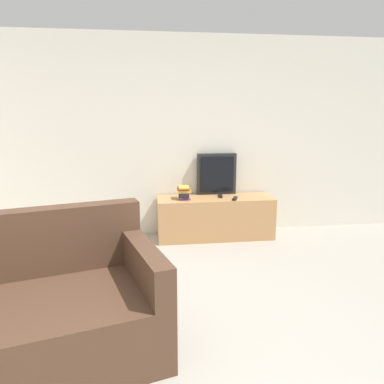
% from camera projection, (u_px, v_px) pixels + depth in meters
% --- Properties ---
extents(wall_back, '(9.00, 0.06, 2.60)m').
position_uv_depth(wall_back, '(161.00, 137.00, 4.91)').
color(wall_back, silver).
rests_on(wall_back, ground_plane).
extents(tv_stand, '(1.50, 0.51, 0.54)m').
position_uv_depth(tv_stand, '(215.00, 217.00, 4.92)').
color(tv_stand, tan).
rests_on(tv_stand, ground_plane).
extents(television, '(0.52, 0.09, 0.55)m').
position_uv_depth(television, '(217.00, 174.00, 5.02)').
color(television, black).
rests_on(television, tv_stand).
extents(couch, '(1.98, 1.41, 0.94)m').
position_uv_depth(couch, '(20.00, 318.00, 2.43)').
color(couch, '#4C3323').
rests_on(couch, ground_plane).
extents(book_stack, '(0.17, 0.21, 0.16)m').
position_uv_depth(book_stack, '(184.00, 192.00, 4.76)').
color(book_stack, '#7A3884').
rests_on(book_stack, tv_stand).
extents(remote_on_stand, '(0.06, 0.18, 0.02)m').
position_uv_depth(remote_on_stand, '(220.00, 196.00, 4.89)').
color(remote_on_stand, black).
rests_on(remote_on_stand, tv_stand).
extents(remote_secondary, '(0.11, 0.18, 0.02)m').
position_uv_depth(remote_secondary, '(235.00, 198.00, 4.75)').
color(remote_secondary, black).
rests_on(remote_secondary, tv_stand).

